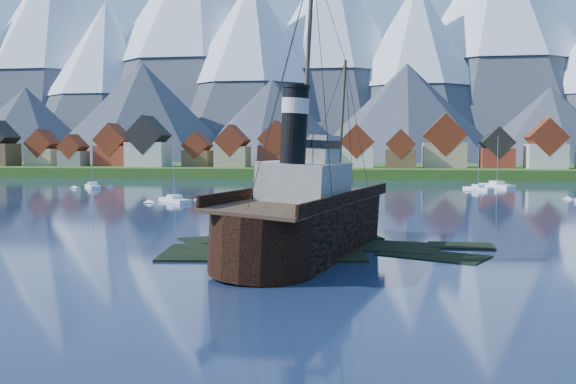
# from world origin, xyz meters

# --- Properties ---
(ground) EXTENTS (1400.00, 1400.00, 0.00)m
(ground) POSITION_xyz_m (0.00, 0.00, 0.00)
(ground) COLOR #1A2949
(ground) RESTS_ON ground
(shoal) EXTENTS (31.71, 21.24, 1.14)m
(shoal) POSITION_xyz_m (1.78, 2.15, -0.35)
(shoal) COLOR black
(shoal) RESTS_ON ground
(shore_bank) EXTENTS (600.00, 80.00, 3.20)m
(shore_bank) POSITION_xyz_m (0.00, 170.00, 0.00)
(shore_bank) COLOR #224F16
(shore_bank) RESTS_ON ground
(seawall) EXTENTS (600.00, 2.50, 2.00)m
(seawall) POSITION_xyz_m (0.00, 132.00, 0.00)
(seawall) COLOR #3F3D38
(seawall) RESTS_ON ground
(town) EXTENTS (250.96, 16.69, 17.30)m
(town) POSITION_xyz_m (-33.12, 152.18, 8.99)
(town) COLOR maroon
(town) RESTS_ON ground
(mountains) EXTENTS (965.00, 340.00, 205.00)m
(mountains) POSITION_xyz_m (-0.79, 481.26, 89.34)
(mountains) COLOR #2D333D
(mountains) RESTS_ON ground
(tugboat_wreck) EXTENTS (7.74, 33.35, 26.43)m
(tugboat_wreck) POSITION_xyz_m (0.91, 0.45, 3.30)
(tugboat_wreck) COLOR black
(tugboat_wreck) RESTS_ON ground
(sailboat_a) EXTENTS (7.55, 7.74, 10.57)m
(sailboat_a) POSITION_xyz_m (-28.62, 48.67, 0.23)
(sailboat_a) COLOR white
(sailboat_a) RESTS_ON ground
(sailboat_c) EXTENTS (6.81, 8.26, 11.13)m
(sailboat_c) POSITION_xyz_m (-60.59, 83.57, 0.25)
(sailboat_c) COLOR white
(sailboat_c) RESTS_ON ground
(sailboat_e) EXTENTS (7.33, 10.97, 12.66)m
(sailboat_e) POSITION_xyz_m (33.74, 99.95, 0.28)
(sailboat_e) COLOR white
(sailboat_e) RESTS_ON ground
(sailboat_f) EXTENTS (6.08, 7.65, 10.55)m
(sailboat_f) POSITION_xyz_m (27.91, 88.93, 0.24)
(sailboat_f) COLOR white
(sailboat_f) RESTS_ON ground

